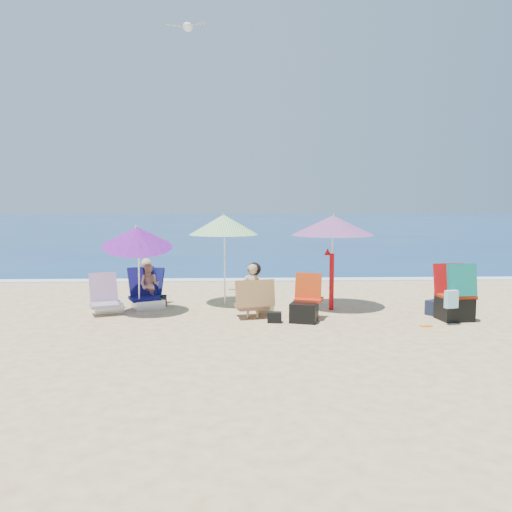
{
  "coord_description": "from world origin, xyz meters",
  "views": [
    {
      "loc": [
        -0.69,
        -9.21,
        2.14
      ],
      "look_at": [
        -0.3,
        1.0,
        1.1
      ],
      "focal_mm": 37.0,
      "sensor_mm": 36.0,
      "label": 1
    }
  ],
  "objects_px": {
    "umbrella_turquoise": "(333,225)",
    "person_center": "(253,292)",
    "camp_chair_left": "(305,307)",
    "umbrella_striped": "(224,225)",
    "furled_umbrella": "(331,276)",
    "camp_chair_right": "(455,299)",
    "chair_navy": "(146,297)",
    "chair_rainbow": "(106,302)",
    "umbrella_blue": "(137,237)",
    "seagull": "(188,27)",
    "person_left": "(149,285)"
  },
  "relations": [
    {
      "from": "furled_umbrella",
      "to": "chair_rainbow",
      "type": "distance_m",
      "value": 4.46
    },
    {
      "from": "chair_navy",
      "to": "seagull",
      "type": "xyz_separation_m",
      "value": [
        0.84,
        0.93,
        5.63
      ]
    },
    {
      "from": "umbrella_striped",
      "to": "furled_umbrella",
      "type": "relative_size",
      "value": 1.55
    },
    {
      "from": "umbrella_blue",
      "to": "chair_rainbow",
      "type": "height_order",
      "value": "umbrella_blue"
    },
    {
      "from": "umbrella_blue",
      "to": "person_center",
      "type": "bearing_deg",
      "value": -11.28
    },
    {
      "from": "umbrella_blue",
      "to": "person_center",
      "type": "height_order",
      "value": "umbrella_blue"
    },
    {
      "from": "seagull",
      "to": "camp_chair_right",
      "type": "bearing_deg",
      "value": -25.08
    },
    {
      "from": "camp_chair_right",
      "to": "person_left",
      "type": "xyz_separation_m",
      "value": [
        -5.77,
        1.53,
        0.06
      ]
    },
    {
      "from": "umbrella_blue",
      "to": "umbrella_turquoise",
      "type": "bearing_deg",
      "value": 6.28
    },
    {
      "from": "furled_umbrella",
      "to": "camp_chair_right",
      "type": "height_order",
      "value": "furled_umbrella"
    },
    {
      "from": "chair_navy",
      "to": "seagull",
      "type": "bearing_deg",
      "value": 48.04
    },
    {
      "from": "chair_navy",
      "to": "person_left",
      "type": "distance_m",
      "value": 0.27
    },
    {
      "from": "umbrella_blue",
      "to": "camp_chair_right",
      "type": "distance_m",
      "value": 6.0
    },
    {
      "from": "umbrella_striped",
      "to": "chair_rainbow",
      "type": "height_order",
      "value": "umbrella_striped"
    },
    {
      "from": "camp_chair_left",
      "to": "person_center",
      "type": "distance_m",
      "value": 1.0
    },
    {
      "from": "umbrella_turquoise",
      "to": "furled_umbrella",
      "type": "bearing_deg",
      "value": -112.28
    },
    {
      "from": "umbrella_striped",
      "to": "camp_chair_left",
      "type": "relative_size",
      "value": 2.28
    },
    {
      "from": "chair_navy",
      "to": "camp_chair_left",
      "type": "xyz_separation_m",
      "value": [
        3.09,
        -1.36,
        0.04
      ]
    },
    {
      "from": "umbrella_turquoise",
      "to": "person_center",
      "type": "height_order",
      "value": "umbrella_turquoise"
    },
    {
      "from": "chair_rainbow",
      "to": "camp_chair_left",
      "type": "xyz_separation_m",
      "value": [
        3.8,
        -0.94,
        0.05
      ]
    },
    {
      "from": "person_left",
      "to": "furled_umbrella",
      "type": "bearing_deg",
      "value": -7.94
    },
    {
      "from": "person_center",
      "to": "person_left",
      "type": "distance_m",
      "value": 2.45
    },
    {
      "from": "person_left",
      "to": "seagull",
      "type": "relative_size",
      "value": 1.09
    },
    {
      "from": "umbrella_turquoise",
      "to": "person_center",
      "type": "bearing_deg",
      "value": -152.28
    },
    {
      "from": "chair_rainbow",
      "to": "person_center",
      "type": "height_order",
      "value": "person_center"
    },
    {
      "from": "umbrella_striped",
      "to": "chair_navy",
      "type": "bearing_deg",
      "value": -172.04
    },
    {
      "from": "person_center",
      "to": "seagull",
      "type": "xyz_separation_m",
      "value": [
        -1.32,
        2.04,
        5.34
      ]
    },
    {
      "from": "chair_navy",
      "to": "chair_rainbow",
      "type": "distance_m",
      "value": 0.82
    },
    {
      "from": "umbrella_striped",
      "to": "person_left",
      "type": "distance_m",
      "value": 1.98
    },
    {
      "from": "person_left",
      "to": "seagull",
      "type": "xyz_separation_m",
      "value": [
        0.79,
        0.8,
        5.39
      ]
    },
    {
      "from": "furled_umbrella",
      "to": "umbrella_turquoise",
      "type": "bearing_deg",
      "value": 67.72
    },
    {
      "from": "umbrella_striped",
      "to": "camp_chair_right",
      "type": "relative_size",
      "value": 1.8
    },
    {
      "from": "person_center",
      "to": "person_left",
      "type": "xyz_separation_m",
      "value": [
        -2.11,
        1.24,
        -0.05
      ]
    },
    {
      "from": "camp_chair_right",
      "to": "umbrella_blue",
      "type": "bearing_deg",
      "value": 172.91
    },
    {
      "from": "umbrella_striped",
      "to": "person_left",
      "type": "xyz_separation_m",
      "value": [
        -1.54,
        -0.09,
        -1.23
      ]
    },
    {
      "from": "furled_umbrella",
      "to": "camp_chair_right",
      "type": "distance_m",
      "value": 2.35
    },
    {
      "from": "umbrella_turquoise",
      "to": "chair_rainbow",
      "type": "xyz_separation_m",
      "value": [
        -4.49,
        -0.16,
        -1.49
      ]
    },
    {
      "from": "umbrella_turquoise",
      "to": "chair_navy",
      "type": "bearing_deg",
      "value": 176.12
    },
    {
      "from": "umbrella_striped",
      "to": "camp_chair_right",
      "type": "bearing_deg",
      "value": -21.0
    },
    {
      "from": "chair_rainbow",
      "to": "umbrella_blue",
      "type": "bearing_deg",
      "value": -20.75
    },
    {
      "from": "chair_rainbow",
      "to": "person_left",
      "type": "height_order",
      "value": "person_left"
    },
    {
      "from": "furled_umbrella",
      "to": "chair_navy",
      "type": "bearing_deg",
      "value": 174.16
    },
    {
      "from": "camp_chair_right",
      "to": "person_left",
      "type": "distance_m",
      "value": 5.98
    },
    {
      "from": "person_left",
      "to": "seagull",
      "type": "distance_m",
      "value": 5.51
    },
    {
      "from": "chair_rainbow",
      "to": "camp_chair_left",
      "type": "relative_size",
      "value": 1.13
    },
    {
      "from": "chair_navy",
      "to": "chair_rainbow",
      "type": "relative_size",
      "value": 0.91
    },
    {
      "from": "umbrella_striped",
      "to": "furled_umbrella",
      "type": "bearing_deg",
      "value": -15.78
    },
    {
      "from": "person_center",
      "to": "seagull",
      "type": "distance_m",
      "value": 5.87
    },
    {
      "from": "furled_umbrella",
      "to": "camp_chair_right",
      "type": "relative_size",
      "value": 1.17
    },
    {
      "from": "camp_chair_left",
      "to": "seagull",
      "type": "xyz_separation_m",
      "value": [
        -2.25,
        2.29,
        5.59
      ]
    }
  ]
}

